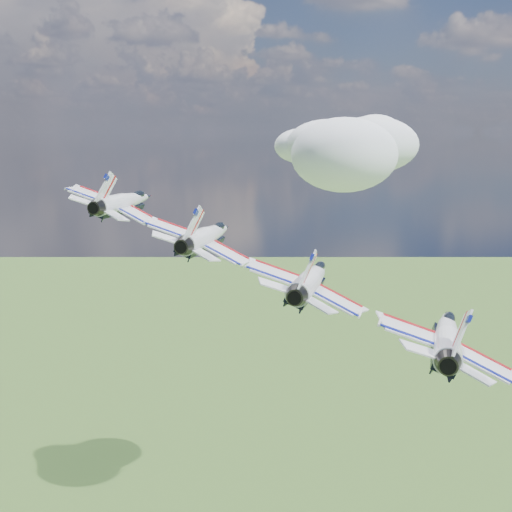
{
  "coord_description": "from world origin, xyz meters",
  "views": [
    {
      "loc": [
        -5.38,
        -51.33,
        172.86
      ],
      "look_at": [
        -3.28,
        13.35,
        161.61
      ],
      "focal_mm": 50.0,
      "sensor_mm": 36.0,
      "label": 1
    }
  ],
  "objects_px": {
    "jet_1": "(207,236)",
    "jet_3": "(447,336)",
    "jet_2": "(311,279)",
    "jet_0": "(125,201)"
  },
  "relations": [
    {
      "from": "jet_1",
      "to": "jet_3",
      "type": "bearing_deg",
      "value": -27.92
    },
    {
      "from": "jet_2",
      "to": "jet_1",
      "type": "bearing_deg",
      "value": 152.08
    },
    {
      "from": "jet_0",
      "to": "jet_3",
      "type": "relative_size",
      "value": 1.0
    },
    {
      "from": "jet_1",
      "to": "jet_2",
      "type": "distance_m",
      "value": 13.19
    },
    {
      "from": "jet_0",
      "to": "jet_1",
      "type": "relative_size",
      "value": 1.0
    },
    {
      "from": "jet_2",
      "to": "jet_0",
      "type": "bearing_deg",
      "value": 152.08
    },
    {
      "from": "jet_3",
      "to": "jet_2",
      "type": "bearing_deg",
      "value": 152.08
    },
    {
      "from": "jet_0",
      "to": "jet_1",
      "type": "height_order",
      "value": "jet_0"
    },
    {
      "from": "jet_0",
      "to": "jet_2",
      "type": "bearing_deg",
      "value": -27.92
    },
    {
      "from": "jet_1",
      "to": "jet_2",
      "type": "relative_size",
      "value": 1.0
    }
  ]
}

